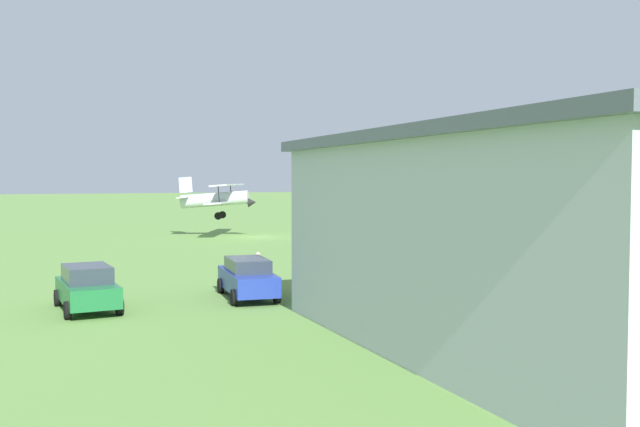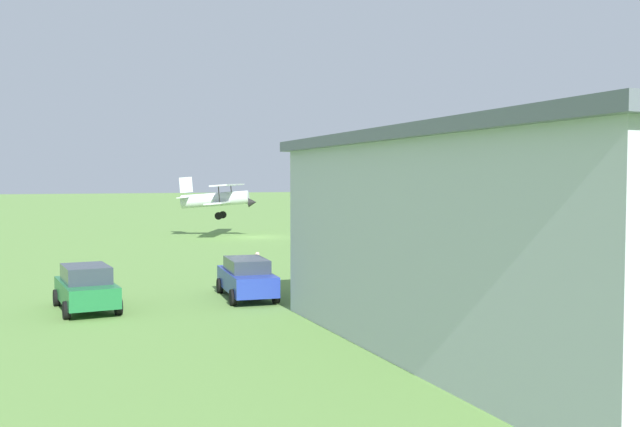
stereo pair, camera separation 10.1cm
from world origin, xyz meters
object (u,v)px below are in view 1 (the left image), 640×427
Objects in this scene: person_beside_truck at (258,269)px; car_blue at (248,277)px; person_walking_on_apron at (460,252)px; car_green at (87,287)px; biplane at (218,198)px.

car_blue is at bearing 63.68° from person_beside_truck.
car_blue is at bearing 18.23° from person_walking_on_apron.
person_beside_truck is at bearing -157.35° from car_green.
biplane is at bearing -103.87° from car_blue.
car_green is at bearing 1.25° from car_blue.
person_beside_truck is (6.05, 27.66, -2.54)m from biplane.
car_blue is 3.50m from person_beside_truck.
car_blue is 2.70× the size of person_walking_on_apron.
biplane is at bearing -102.34° from person_beside_truck.
car_green is at bearing 65.80° from biplane.
person_walking_on_apron is 1.16× the size of person_beside_truck.
person_walking_on_apron is (-13.84, -4.56, 0.03)m from car_blue.
person_beside_truck is (-7.85, -3.28, -0.11)m from car_green.
biplane is 34.01m from car_green.
car_green is 2.82× the size of person_beside_truck.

